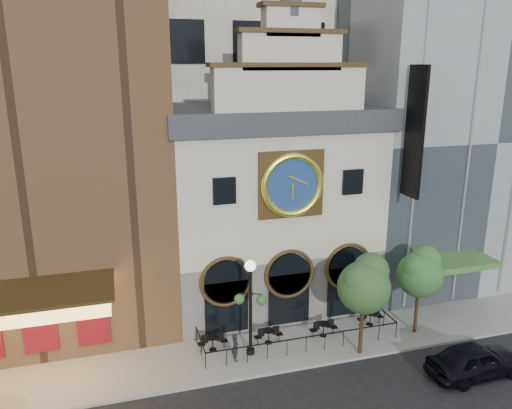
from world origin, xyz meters
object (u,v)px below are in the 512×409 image
object	(u,v)px
tree_right	(420,271)
car_right	(476,360)
bistro_2	(323,328)
bistro_3	(370,318)
bistro_1	(268,335)
tree_left	(365,283)
lamppost	(250,297)
pedestrian	(235,347)
bistro_0	(213,342)

from	to	relation	value
tree_right	car_right	bearing A→B (deg)	-82.84
bistro_2	bistro_3	bearing A→B (deg)	6.73
bistro_1	tree_right	world-z (taller)	tree_right
bistro_2	bistro_3	world-z (taller)	same
bistro_2	car_right	distance (m)	7.72
bistro_2	bistro_3	distance (m)	3.11
bistro_1	tree_left	world-z (taller)	tree_left
lamppost	tree_right	world-z (taller)	lamppost
bistro_1	tree_left	xyz separation A→B (m)	(4.34, -2.20, 3.46)
lamppost	car_right	bearing A→B (deg)	-1.77
pedestrian	lamppost	world-z (taller)	lamppost
tree_left	tree_right	world-z (taller)	tree_left
bistro_2	pedestrian	xyz separation A→B (m)	(-5.24, -0.90, 0.29)
bistro_0	lamppost	world-z (taller)	lamppost
bistro_1	lamppost	size ratio (longest dim) A/B	0.30
tree_left	tree_right	size ratio (longest dim) A/B	1.07
bistro_0	tree_right	xyz separation A→B (m)	(11.31, -1.33, 3.20)
bistro_1	tree_left	bearing A→B (deg)	-26.93
car_right	bistro_1	bearing A→B (deg)	56.40
car_right	tree_left	bearing A→B (deg)	52.46
tree_left	lamppost	bearing A→B (deg)	165.02
bistro_1	bistro_0	bearing A→B (deg)	176.80
lamppost	bistro_3	bearing A→B (deg)	30.27
bistro_1	car_right	world-z (taller)	car_right
bistro_3	lamppost	distance (m)	7.97
bistro_2	pedestrian	distance (m)	5.32
bistro_0	pedestrian	distance (m)	1.56
lamppost	tree_right	size ratio (longest dim) A/B	1.04
tree_right	bistro_1	bearing A→B (deg)	172.05
pedestrian	tree_left	xyz separation A→B (m)	(6.44, -1.14, 3.17)
tree_right	lamppost	bearing A→B (deg)	177.37
car_right	tree_right	distance (m)	5.20
bistro_1	tree_right	bearing A→B (deg)	-7.95
car_right	pedestrian	bearing A→B (deg)	66.22
bistro_0	bistro_2	size ratio (longest dim) A/B	1.00
bistro_2	lamppost	xyz separation A→B (m)	(-4.34, -0.56, 2.75)
bistro_0	tree_left	bearing A→B (deg)	-17.87
bistro_3	pedestrian	world-z (taller)	pedestrian
tree_right	bistro_2	bearing A→B (deg)	169.06
bistro_3	tree_left	size ratio (longest dim) A/B	0.30
bistro_3	lamppost	size ratio (longest dim) A/B	0.30
bistro_0	tree_left	size ratio (longest dim) A/B	0.30
bistro_1	lamppost	xyz separation A→B (m)	(-1.20, -0.72, 2.75)
car_right	pedestrian	xyz separation A→B (m)	(-10.93, 4.32, 0.07)
lamppost	pedestrian	bearing A→B (deg)	-136.06
bistro_2	car_right	xyz separation A→B (m)	(5.69, -5.22, 0.22)
bistro_2	tree_right	bearing A→B (deg)	-10.94
bistro_0	tree_left	xyz separation A→B (m)	(7.36, -2.37, 3.46)
bistro_0	pedestrian	world-z (taller)	pedestrian
bistro_0	pedestrian	bearing A→B (deg)	-53.40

